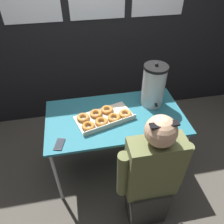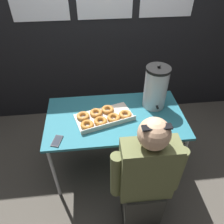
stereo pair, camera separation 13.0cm
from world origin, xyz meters
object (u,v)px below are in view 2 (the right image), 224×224
Objects in this scene: donut_box at (103,117)px; coffee_urn at (156,87)px; cell_phone at (57,141)px; person_seated at (146,181)px.

coffee_urn reaches higher than donut_box.
cell_phone is (-0.42, -0.25, -0.02)m from donut_box.
donut_box is 0.60m from coffee_urn.
person_seated reaches higher than donut_box.
coffee_urn is at bearing 39.56° from cell_phone.
donut_box is 1.29× the size of coffee_urn.
coffee_urn is at bearing 0.66° from donut_box.
coffee_urn is (0.54, 0.16, 0.20)m from donut_box.
person_seated is (-0.24, -0.78, -0.38)m from coffee_urn.
cell_phone is at bearing -156.93° from coffee_urn.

